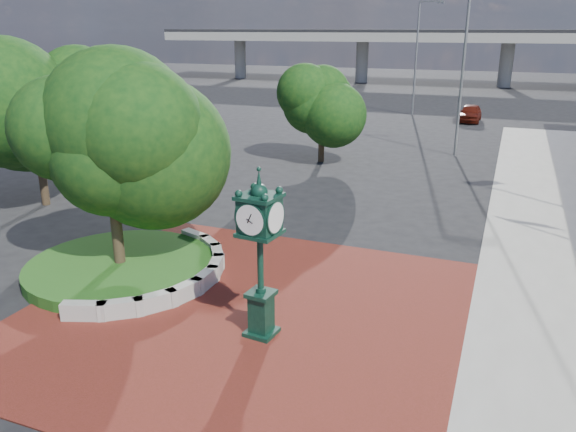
# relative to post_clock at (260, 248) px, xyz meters

# --- Properties ---
(ground) EXTENTS (200.00, 200.00, 0.00)m
(ground) POSITION_rel_post_clock_xyz_m (-0.98, 1.93, -2.47)
(ground) COLOR black
(ground) RESTS_ON ground
(plaza) EXTENTS (12.00, 12.00, 0.04)m
(plaza) POSITION_rel_post_clock_xyz_m (-0.98, 0.93, -2.45)
(plaza) COLOR maroon
(plaza) RESTS_ON ground
(planter_wall) EXTENTS (2.96, 6.77, 0.54)m
(planter_wall) POSITION_rel_post_clock_xyz_m (-3.69, 1.93, -2.20)
(planter_wall) COLOR #9E9B93
(planter_wall) RESTS_ON ground
(grass_bed) EXTENTS (6.10, 6.10, 0.40)m
(grass_bed) POSITION_rel_post_clock_xyz_m (-5.98, 1.93, -2.27)
(grass_bed) COLOR #1C4D16
(grass_bed) RESTS_ON ground
(overpass) EXTENTS (90.00, 12.00, 7.50)m
(overpass) POSITION_rel_post_clock_xyz_m (-1.20, 71.93, 4.07)
(overpass) COLOR #9E9B93
(overpass) RESTS_ON ground
(tree_planter) EXTENTS (5.20, 5.20, 6.33)m
(tree_planter) POSITION_rel_post_clock_xyz_m (-5.98, 1.93, 1.25)
(tree_planter) COLOR #38281C
(tree_planter) RESTS_ON ground
(tree_northwest) EXTENTS (5.60, 5.60, 6.93)m
(tree_northwest) POSITION_rel_post_clock_xyz_m (-13.98, 6.93, 1.65)
(tree_northwest) COLOR #38281C
(tree_northwest) RESTS_ON ground
(tree_street) EXTENTS (4.40, 4.40, 5.45)m
(tree_street) POSITION_rel_post_clock_xyz_m (-4.98, 19.93, 0.77)
(tree_street) COLOR #38281C
(tree_street) RESTS_ON ground
(post_clock) EXTENTS (1.02, 1.02, 4.50)m
(post_clock) POSITION_rel_post_clock_xyz_m (0.00, 0.00, 0.00)
(post_clock) COLOR black
(post_clock) RESTS_ON ground
(parked_car) EXTENTS (1.77, 4.34, 1.47)m
(parked_car) POSITION_rel_post_clock_xyz_m (2.16, 39.18, -1.73)
(parked_car) COLOR #53150B
(parked_car) RESTS_ON ground
(street_lamp_near) EXTENTS (2.24, 0.48, 9.98)m
(street_lamp_near) POSITION_rel_post_clock_xyz_m (2.65, 24.70, 3.38)
(street_lamp_near) COLOR slate
(street_lamp_near) RESTS_ON ground
(street_lamp_far) EXTENTS (2.23, 0.55, 9.97)m
(street_lamp_far) POSITION_rel_post_clock_xyz_m (-2.94, 41.47, 3.37)
(street_lamp_far) COLOR slate
(street_lamp_far) RESTS_ON ground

